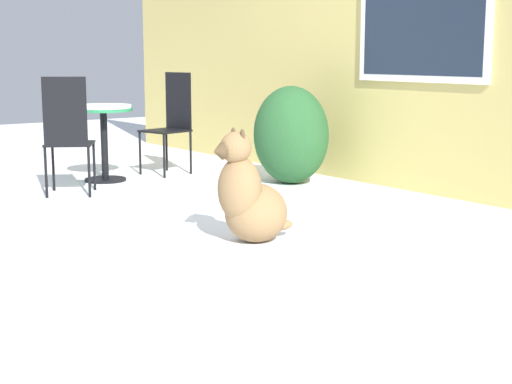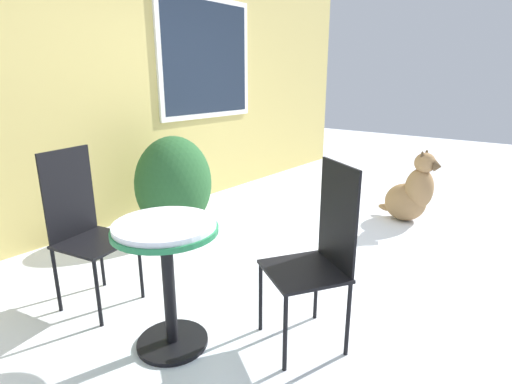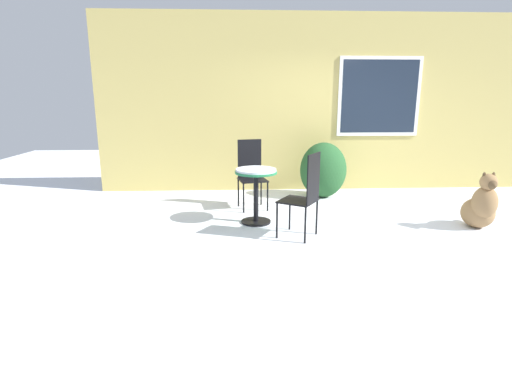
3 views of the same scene
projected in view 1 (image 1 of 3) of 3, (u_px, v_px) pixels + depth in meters
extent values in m
plane|color=white|center=(152.00, 203.00, 6.64)|extent=(16.00, 16.00, 0.00)
cube|color=tan|center=(345.00, 21.00, 7.67)|extent=(8.00, 0.06, 3.11)
cube|color=white|center=(423.00, 2.00, 6.82)|extent=(1.48, 0.04, 1.38)
cube|color=#1E2838|center=(422.00, 2.00, 6.81)|extent=(1.36, 0.01, 1.26)
ellipsoid|color=#235128|center=(291.00, 135.00, 7.54)|extent=(0.79, 0.68, 0.94)
cylinder|color=black|center=(106.00, 180.00, 7.76)|extent=(0.41, 0.41, 0.03)
cylinder|color=black|center=(104.00, 145.00, 7.70)|extent=(0.07, 0.07, 0.67)
cylinder|color=#237A47|center=(103.00, 109.00, 7.64)|extent=(0.57, 0.57, 0.03)
cylinder|color=white|center=(103.00, 106.00, 7.64)|extent=(0.54, 0.54, 0.03)
cube|color=black|center=(165.00, 131.00, 8.11)|extent=(0.48, 0.48, 0.02)
cube|color=black|center=(178.00, 101.00, 8.21)|extent=(0.37, 0.09, 0.59)
cylinder|color=black|center=(140.00, 153.00, 8.14)|extent=(0.02, 0.02, 0.45)
cylinder|color=black|center=(164.00, 156.00, 7.90)|extent=(0.02, 0.02, 0.45)
cylinder|color=black|center=(167.00, 150.00, 8.41)|extent=(0.02, 0.02, 0.45)
cylinder|color=black|center=(191.00, 153.00, 8.17)|extent=(0.02, 0.02, 0.45)
cube|color=black|center=(70.00, 144.00, 6.97)|extent=(0.56, 0.56, 0.02)
cube|color=black|center=(65.00, 111.00, 6.72)|extent=(0.21, 0.32, 0.59)
cylinder|color=black|center=(94.00, 166.00, 7.21)|extent=(0.02, 0.02, 0.45)
cylinder|color=black|center=(53.00, 167.00, 7.17)|extent=(0.02, 0.02, 0.45)
cylinder|color=black|center=(89.00, 172.00, 6.84)|extent=(0.02, 0.02, 0.45)
cylinder|color=black|center=(46.00, 173.00, 6.81)|extent=(0.02, 0.02, 0.45)
ellipsoid|color=#937047|center=(256.00, 213.00, 5.23)|extent=(0.45, 0.46, 0.40)
ellipsoid|color=#937047|center=(240.00, 190.00, 5.14)|extent=(0.34, 0.31, 0.43)
sphere|color=#937047|center=(236.00, 148.00, 5.07)|extent=(0.21, 0.21, 0.21)
cone|color=brown|center=(218.00, 151.00, 5.00)|extent=(0.12, 0.07, 0.11)
ellipsoid|color=brown|center=(233.00, 135.00, 5.11)|extent=(0.05, 0.03, 0.09)
ellipsoid|color=brown|center=(242.00, 136.00, 5.02)|extent=(0.05, 0.03, 0.09)
ellipsoid|color=#937047|center=(280.00, 225.00, 5.36)|extent=(0.10, 0.20, 0.08)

